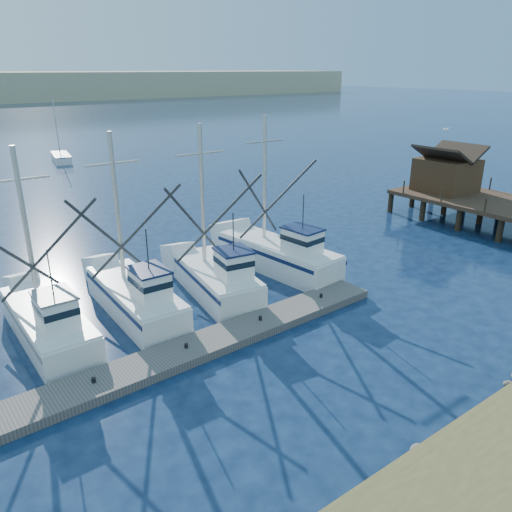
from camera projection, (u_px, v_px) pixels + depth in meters
The scene contains 6 objects.
ground at pixel (382, 362), 20.69m from camera, with size 500.00×500.00×0.00m, color #0C1935.
floating_dock at pixel (95, 387), 18.77m from camera, with size 29.04×1.94×0.39m, color #615B57.
timber_pier at pixel (486, 192), 38.07m from camera, with size 7.00×20.00×8.00m.
trawler_fleet at pixel (43, 322), 21.93m from camera, with size 29.02×8.87×9.15m.
sailboat_near at pixel (61, 158), 64.79m from camera, with size 2.95×6.40×8.10m.
flying_gull at pixel (444, 130), 36.49m from camera, with size 1.06×0.19×0.19m.
Camera 1 is at (-14.78, -11.23, 11.44)m, focal length 35.00 mm.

